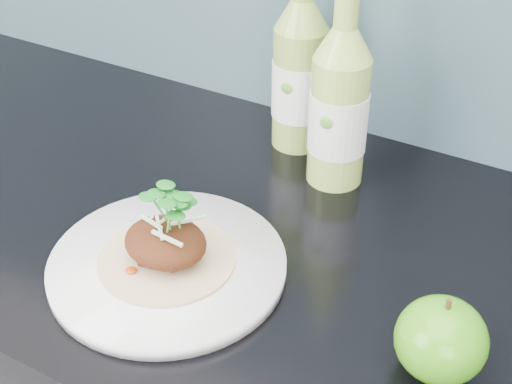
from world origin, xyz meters
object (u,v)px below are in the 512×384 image
at_px(green_apple, 441,340).
at_px(cider_bottle_left, 300,75).
at_px(cider_bottle_right, 339,108).
at_px(dinner_plate, 168,265).

xyz_separation_m(green_apple, cider_bottle_left, (-0.31, 0.31, 0.06)).
xyz_separation_m(cider_bottle_left, cider_bottle_right, (0.08, -0.06, 0.00)).
distance_m(dinner_plate, cider_bottle_right, 0.29).
xyz_separation_m(dinner_plate, cider_bottle_left, (-0.00, 0.32, 0.10)).
distance_m(cider_bottle_left, cider_bottle_right, 0.10).
distance_m(green_apple, cider_bottle_right, 0.34).
relative_size(dinner_plate, cider_bottle_left, 1.04).
bearing_deg(dinner_plate, cider_bottle_left, 90.11).
height_order(dinner_plate, green_apple, green_apple).
bearing_deg(cider_bottle_right, cider_bottle_left, 155.20).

